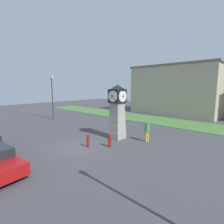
{
  "coord_description": "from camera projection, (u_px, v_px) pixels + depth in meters",
  "views": [
    {
      "loc": [
        10.95,
        -7.93,
        4.76
      ],
      "look_at": [
        0.28,
        3.5,
        2.44
      ],
      "focal_mm": 28.0,
      "sensor_mm": 36.0,
      "label": 1
    }
  ],
  "objects": [
    {
      "name": "pedestrian_crossing_lot",
      "position": [
        122.0,
        106.0,
        33.24
      ],
      "size": [
        0.39,
        0.46,
        1.71
      ],
      "color": "#338C4C",
      "rests_on": "ground_plane"
    },
    {
      "name": "clock_tower",
      "position": [
        117.0,
        111.0,
        15.69
      ],
      "size": [
        1.6,
        1.63,
        4.89
      ],
      "color": "#9B968C",
      "rests_on": "ground_plane"
    },
    {
      "name": "warehouse_blue_far",
      "position": [
        176.0,
        90.0,
        29.8
      ],
      "size": [
        14.65,
        7.39,
        8.22
      ],
      "color": "#B7A88E",
      "rests_on": "ground_plane"
    },
    {
      "name": "grass_verge_far",
      "position": [
        149.0,
        119.0,
        25.5
      ],
      "size": [
        45.97,
        5.48,
        0.04
      ],
      "primitive_type": "cube",
      "color": "#477A38",
      "rests_on": "ground_plane"
    },
    {
      "name": "ground_plane",
      "position": [
        79.0,
        147.0,
        13.82
      ],
      "size": [
        76.61,
        76.61,
        0.0
      ],
      "primitive_type": "plane",
      "color": "#424247"
    },
    {
      "name": "bollard_near_tower",
      "position": [
        110.0,
        140.0,
        13.72
      ],
      "size": [
        0.26,
        0.26,
        1.09
      ],
      "color": "maroon",
      "rests_on": "ground_plane"
    },
    {
      "name": "street_lamp_far_side",
      "position": [
        52.0,
        95.0,
        24.68
      ],
      "size": [
        0.5,
        0.24,
        6.17
      ],
      "color": "#333338",
      "rests_on": "ground_plane"
    },
    {
      "name": "pedestrian_near_bench",
      "position": [
        147.0,
        130.0,
        14.96
      ],
      "size": [
        0.32,
        0.44,
        1.78
      ],
      "color": "gold",
      "rests_on": "ground_plane"
    },
    {
      "name": "bollard_mid_row",
      "position": [
        88.0,
        140.0,
        13.71
      ],
      "size": [
        0.24,
        0.24,
        1.07
      ],
      "color": "maroon",
      "rests_on": "ground_plane"
    }
  ]
}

